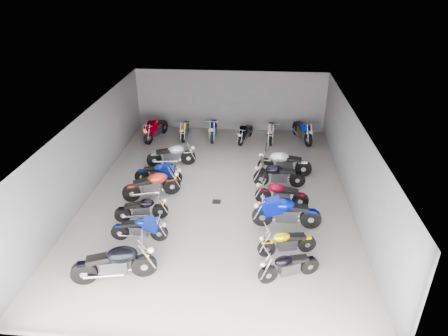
{
  "coord_description": "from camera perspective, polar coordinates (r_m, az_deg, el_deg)",
  "views": [
    {
      "loc": [
        1.36,
        -13.36,
        8.15
      ],
      "look_at": [
        0.21,
        0.4,
        1.0
      ],
      "focal_mm": 32.0,
      "sensor_mm": 36.0,
      "label": 1
    }
  ],
  "objects": [
    {
      "name": "ground",
      "position": [
        15.71,
        -0.88,
        -3.88
      ],
      "size": [
        14.0,
        14.0,
        0.0
      ],
      "primitive_type": "plane",
      "color": "gray",
      "rests_on": "ground"
    },
    {
      "name": "wall_back",
      "position": [
        21.43,
        0.92,
        9.57
      ],
      "size": [
        10.0,
        0.1,
        3.2
      ],
      "primitive_type": "cube",
      "color": "slate",
      "rests_on": "ground"
    },
    {
      "name": "wall_left",
      "position": [
        16.18,
        -18.85,
        1.94
      ],
      "size": [
        0.1,
        14.0,
        3.2
      ],
      "primitive_type": "cube",
      "color": "slate",
      "rests_on": "ground"
    },
    {
      "name": "wall_right",
      "position": [
        15.32,
        18.03,
        0.62
      ],
      "size": [
        0.1,
        14.0,
        3.2
      ],
      "primitive_type": "cube",
      "color": "slate",
      "rests_on": "ground"
    },
    {
      "name": "ceiling",
      "position": [
        14.31,
        -0.98,
        7.21
      ],
      "size": [
        10.0,
        14.0,
        0.04
      ],
      "primitive_type": "cube",
      "color": "black",
      "rests_on": "wall_back"
    },
    {
      "name": "drain_grate",
      "position": [
        15.28,
        -1.07,
        -4.83
      ],
      "size": [
        0.32,
        0.32,
        0.01
      ],
      "primitive_type": "cube",
      "color": "black",
      "rests_on": "ground"
    },
    {
      "name": "motorcycle_left_a",
      "position": [
        11.99,
        -15.34,
        -12.99
      ],
      "size": [
        2.36,
        0.79,
        1.06
      ],
      "rotation": [
        0.0,
        0.0,
        -1.3
      ],
      "color": "black",
      "rests_on": "ground"
    },
    {
      "name": "motorcycle_left_b",
      "position": [
        13.38,
        -11.92,
        -8.45
      ],
      "size": [
        1.88,
        0.38,
        0.82
      ],
      "rotation": [
        0.0,
        0.0,
        -1.53
      ],
      "color": "black",
      "rests_on": "ground"
    },
    {
      "name": "motorcycle_left_c",
      "position": [
        14.34,
        -11.64,
        -5.73
      ],
      "size": [
        1.85,
        0.6,
        0.83
      ],
      "rotation": [
        0.0,
        0.0,
        -1.32
      ],
      "color": "black",
      "rests_on": "ground"
    },
    {
      "name": "motorcycle_left_d",
      "position": [
        15.55,
        -10.2,
        -2.4
      ],
      "size": [
        2.11,
        1.07,
        0.99
      ],
      "rotation": [
        0.0,
        0.0,
        -1.14
      ],
      "color": "black",
      "rests_on": "ground"
    },
    {
      "name": "motorcycle_left_e",
      "position": [
        16.49,
        -9.3,
        -0.76
      ],
      "size": [
        1.97,
        0.38,
        0.87
      ],
      "rotation": [
        0.0,
        0.0,
        -1.57
      ],
      "color": "black",
      "rests_on": "ground"
    },
    {
      "name": "motorcycle_left_f",
      "position": [
        17.87,
        -7.46,
        1.87
      ],
      "size": [
        2.15,
        0.68,
        0.96
      ],
      "rotation": [
        0.0,
        0.0,
        -1.33
      ],
      "color": "black",
      "rests_on": "ground"
    },
    {
      "name": "motorcycle_right_a",
      "position": [
        11.84,
        9.19,
        -13.62
      ],
      "size": [
        1.79,
        0.81,
        0.82
      ],
      "rotation": [
        0.0,
        0.0,
        1.95
      ],
      "color": "black",
      "rests_on": "ground"
    },
    {
      "name": "motorcycle_right_b",
      "position": [
        12.68,
        8.91,
        -10.4
      ],
      "size": [
        1.84,
        0.61,
        0.83
      ],
      "rotation": [
        0.0,
        0.0,
        1.84
      ],
      "color": "black",
      "rests_on": "ground"
    },
    {
      "name": "motorcycle_right_c",
      "position": [
        13.81,
        8.83,
        -6.3
      ],
      "size": [
        2.36,
        0.45,
        1.04
      ],
      "rotation": [
        0.0,
        0.0,
        1.57
      ],
      "color": "black",
      "rests_on": "ground"
    },
    {
      "name": "motorcycle_right_d",
      "position": [
        14.99,
        8.15,
        -3.7
      ],
      "size": [
        2.01,
        0.51,
        0.89
      ],
      "rotation": [
        0.0,
        0.0,
        1.41
      ],
      "color": "black",
      "rests_on": "ground"
    },
    {
      "name": "motorcycle_right_e",
      "position": [
        16.24,
        7.81,
        -0.99
      ],
      "size": [
        2.11,
        0.41,
        0.93
      ],
      "rotation": [
        0.0,
        0.0,
        1.58
      ],
      "color": "black",
      "rests_on": "ground"
    },
    {
      "name": "motorcycle_right_f",
      "position": [
        17.13,
        8.56,
        0.72
      ],
      "size": [
        2.31,
        0.49,
        1.01
      ],
      "rotation": [
        0.0,
        0.0,
        1.5
      ],
      "color": "black",
      "rests_on": "ground"
    },
    {
      "name": "motorcycle_back_a",
      "position": [
        20.81,
        -9.75,
        5.52
      ],
      "size": [
        0.76,
        2.22,
        0.99
      ],
      "rotation": [
        0.0,
        0.0,
        2.87
      ],
      "color": "black",
      "rests_on": "ground"
    },
    {
      "name": "motorcycle_back_b",
      "position": [
        20.81,
        -5.61,
        5.56
      ],
      "size": [
        0.39,
        1.94,
        0.85
      ],
      "rotation": [
        0.0,
        0.0,
        3.17
      ],
      "color": "black",
      "rests_on": "ground"
    },
    {
      "name": "motorcycle_back_c",
      "position": [
        20.66,
        -1.55,
        5.66
      ],
      "size": [
        0.43,
        2.14,
        0.94
      ],
      "rotation": [
        0.0,
        0.0,
        3.18
      ],
      "color": "black",
      "rests_on": "ground"
    },
    {
      "name": "motorcycle_back_d",
      "position": [
        20.3,
        3.04,
        5.04
      ],
      "size": [
        0.71,
        1.83,
        0.83
      ],
      "rotation": [
        0.0,
        0.0,
        2.82
      ],
      "color": "black",
      "rests_on": "ground"
    },
    {
      "name": "motorcycle_back_e",
      "position": [
        20.5,
        6.73,
        5.28
      ],
      "size": [
        0.43,
        2.11,
        0.93
      ],
      "rotation": [
        0.0,
        0.0,
        3.11
      ],
      "color": "black",
      "rests_on": "ground"
    },
    {
      "name": "motorcycle_back_f",
      "position": [
        20.68,
        11.17,
        5.24
      ],
      "size": [
        0.83,
        2.18,
        0.99
      ],
      "rotation": [
        0.0,
        0.0,
        3.45
      ],
      "color": "black",
      "rests_on": "ground"
    }
  ]
}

